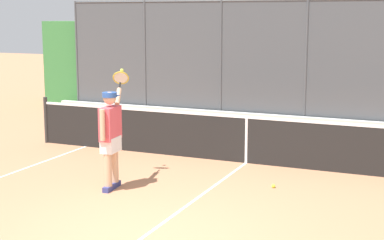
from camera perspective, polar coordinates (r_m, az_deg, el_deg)
ground_plane at (r=8.09m, az=-4.74°, el=-11.21°), size 60.00×60.00×0.00m
fence_backdrop at (r=17.29m, az=11.37°, el=4.68°), size 18.02×1.37×3.37m
tennis_net at (r=11.85m, az=5.28°, el=-1.83°), size 9.84×0.09×1.07m
tennis_player at (r=10.05m, az=-7.84°, el=-1.20°), size 0.57×1.37×1.97m
tennis_ball_near_net at (r=10.33m, az=7.86°, el=-6.32°), size 0.07×0.07×0.07m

